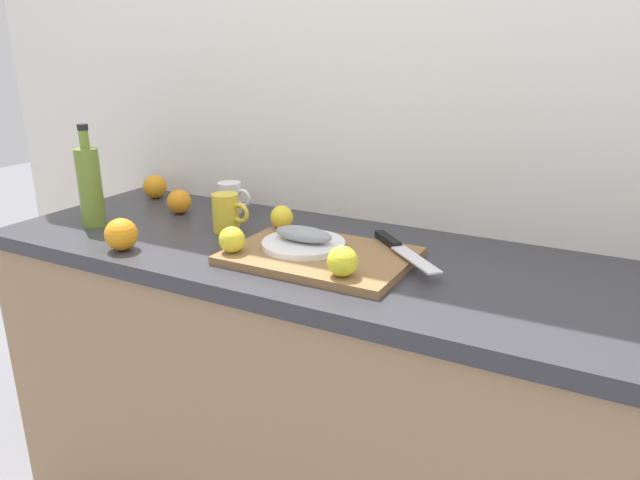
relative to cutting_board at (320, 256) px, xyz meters
name	(u,v)px	position (x,y,z in m)	size (l,w,h in m)	color
back_wall	(417,98)	(0.09, 0.38, 0.34)	(3.20, 0.05, 2.50)	white
kitchen_counter	(360,419)	(0.09, 0.05, -0.46)	(2.00, 0.60, 0.90)	#9E7A56
cutting_board	(320,256)	(0.00, 0.00, 0.00)	(0.42, 0.30, 0.02)	olive
white_plate	(303,244)	(-0.05, 0.01, 0.02)	(0.20, 0.20, 0.01)	white
fish_fillet	(303,234)	(-0.05, 0.01, 0.04)	(0.15, 0.06, 0.04)	gray
chef_knife	(397,247)	(0.16, 0.10, 0.02)	(0.23, 0.22, 0.02)	silver
lemon_0	(342,261)	(0.11, -0.11, 0.04)	(0.07, 0.07, 0.07)	yellow
lemon_1	(282,217)	(-0.18, 0.12, 0.04)	(0.06, 0.06, 0.06)	yellow
lemon_2	(232,240)	(-0.18, -0.10, 0.04)	(0.06, 0.06, 0.06)	yellow
olive_oil_bottle	(90,185)	(-0.69, -0.05, 0.11)	(0.06, 0.06, 0.28)	olive
coffee_mug_0	(231,198)	(-0.43, 0.23, 0.04)	(0.11, 0.07, 0.09)	white
coffee_mug_1	(227,213)	(-0.33, 0.08, 0.04)	(0.11, 0.07, 0.10)	yellow
orange_1	(155,187)	(-0.76, 0.26, 0.03)	(0.08, 0.08, 0.08)	orange
orange_2	(121,234)	(-0.47, -0.17, 0.03)	(0.08, 0.08, 0.08)	orange
orange_3	(179,202)	(-0.56, 0.16, 0.03)	(0.07, 0.07, 0.07)	orange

